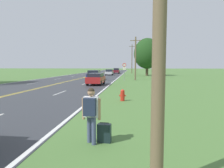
% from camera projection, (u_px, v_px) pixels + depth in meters
% --- Properties ---
extents(hitchhiker_person, '(0.56, 0.42, 1.65)m').
position_uv_depth(hitchhiker_person, '(91.00, 110.00, 5.76)').
color(hitchhiker_person, '#475175').
rests_on(hitchhiker_person, ground).
extents(suitcase, '(0.42, 0.22, 0.61)m').
position_uv_depth(suitcase, '(104.00, 133.00, 5.96)').
color(suitcase, '#19282D').
rests_on(suitcase, ground).
extents(fire_hydrant, '(0.44, 0.28, 0.76)m').
position_uv_depth(fire_hydrant, '(123.00, 95.00, 13.09)').
color(fire_hydrant, red).
rests_on(fire_hydrant, ground).
extents(traffic_sign, '(0.60, 0.10, 2.78)m').
position_uv_depth(traffic_sign, '(124.00, 67.00, 31.22)').
color(traffic_sign, gray).
rests_on(traffic_sign, ground).
extents(utility_pole_midground, '(1.80, 0.24, 7.06)m').
position_uv_depth(utility_pole_midground, '(135.00, 58.00, 32.76)').
color(utility_pole_midground, brown).
rests_on(utility_pole_midground, ground).
extents(utility_pole_far, '(1.80, 0.24, 9.02)m').
position_uv_depth(utility_pole_far, '(132.00, 59.00, 62.15)').
color(utility_pole_far, brown).
rests_on(utility_pole_far, ground).
extents(tree_mid_treeline, '(6.32, 6.32, 8.92)m').
position_uv_depth(tree_mid_treeline, '(147.00, 54.00, 47.48)').
color(tree_mid_treeline, '#473828').
rests_on(tree_mid_treeline, ground).
extents(car_red_hatchback_mid_near, '(1.89, 3.52, 1.43)m').
position_uv_depth(car_red_hatchback_mid_near, '(96.00, 79.00, 24.20)').
color(car_red_hatchback_mid_near, black).
rests_on(car_red_hatchback_mid_near, ground).
extents(car_dark_blue_suv_mid_far, '(2.11, 4.70, 1.61)m').
position_uv_depth(car_dark_blue_suv_mid_far, '(94.00, 75.00, 33.13)').
color(car_dark_blue_suv_mid_far, black).
rests_on(car_dark_blue_suv_mid_far, ground).
extents(car_silver_sedan_receding, '(1.88, 4.27, 1.47)m').
position_uv_depth(car_silver_sedan_receding, '(109.00, 72.00, 51.26)').
color(car_silver_sedan_receding, black).
rests_on(car_silver_sedan_receding, ground).
extents(car_maroon_sedan_distant, '(1.92, 4.53, 1.67)m').
position_uv_depth(car_maroon_sedan_distant, '(116.00, 71.00, 62.98)').
color(car_maroon_sedan_distant, black).
rests_on(car_maroon_sedan_distant, ground).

